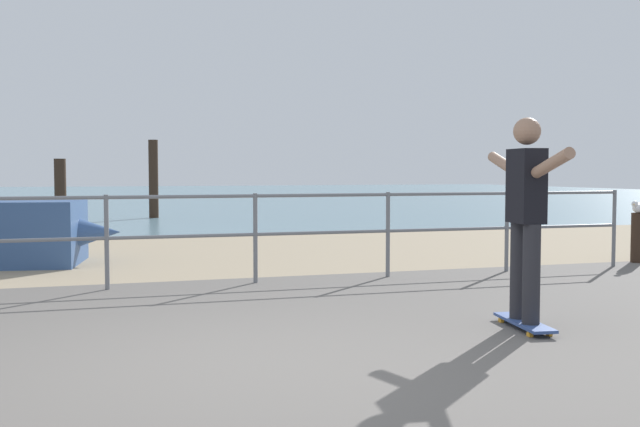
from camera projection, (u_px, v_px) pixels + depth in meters
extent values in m
cube|color=#605B56|center=(263.00, 418.00, 3.97)|extent=(24.00, 10.00, 0.04)
cube|color=tan|center=(144.00, 256.00, 11.58)|extent=(24.00, 6.00, 0.04)
cube|color=slate|center=(101.00, 197.00, 38.24)|extent=(72.00, 50.00, 0.04)
cylinder|color=slate|center=(107.00, 243.00, 8.12)|extent=(0.05, 0.05, 1.05)
cylinder|color=slate|center=(255.00, 239.00, 8.61)|extent=(0.05, 0.05, 1.05)
cylinder|color=slate|center=(388.00, 235.00, 9.11)|extent=(0.05, 0.05, 1.05)
cylinder|color=slate|center=(507.00, 232.00, 9.60)|extent=(0.05, 0.05, 1.05)
cylinder|color=slate|center=(614.00, 229.00, 10.10)|extent=(0.05, 0.05, 1.05)
cylinder|color=slate|center=(106.00, 197.00, 8.09)|extent=(13.14, 0.04, 0.04)
cylinder|color=slate|center=(107.00, 238.00, 8.12)|extent=(13.14, 0.04, 0.04)
cone|color=#335184|center=(80.00, 232.00, 10.44)|extent=(1.21, 0.93, 0.77)
cube|color=#334C8C|center=(524.00, 322.00, 6.12)|extent=(0.31, 0.82, 0.02)
cylinder|color=orange|center=(549.00, 334.00, 5.86)|extent=(0.04, 0.06, 0.06)
cylinder|color=orange|center=(530.00, 335.00, 5.84)|extent=(0.04, 0.06, 0.06)
cylinder|color=orange|center=(519.00, 320.00, 6.41)|extent=(0.04, 0.06, 0.06)
cylinder|color=orange|center=(501.00, 321.00, 6.39)|extent=(0.04, 0.06, 0.06)
cylinder|color=#26262B|center=(531.00, 274.00, 5.98)|extent=(0.14, 0.14, 0.80)
cylinder|color=#26262B|center=(519.00, 270.00, 6.22)|extent=(0.14, 0.14, 0.80)
cube|color=black|center=(526.00, 186.00, 6.06)|extent=(0.25, 0.39, 0.60)
sphere|color=#9E755B|center=(527.00, 131.00, 6.03)|extent=(0.22, 0.22, 0.22)
cylinder|color=#9E755B|center=(552.00, 163.00, 5.61)|extent=(0.17, 0.56, 0.23)
cylinder|color=#9E755B|center=(504.00, 164.00, 6.49)|extent=(0.17, 0.56, 0.23)
cylinder|color=#332319|center=(638.00, 238.00, 10.55)|extent=(0.18, 0.18, 0.72)
ellipsoid|color=white|center=(638.00, 208.00, 10.52)|extent=(0.34, 0.30, 0.14)
sphere|color=white|center=(635.00, 204.00, 10.37)|extent=(0.09, 0.09, 0.09)
cone|color=gold|center=(634.00, 204.00, 10.33)|extent=(0.05, 0.05, 0.02)
cylinder|color=#332319|center=(60.00, 189.00, 20.12)|extent=(0.31, 0.31, 1.63)
cylinder|color=#332319|center=(154.00, 179.00, 20.53)|extent=(0.26, 0.26, 2.15)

